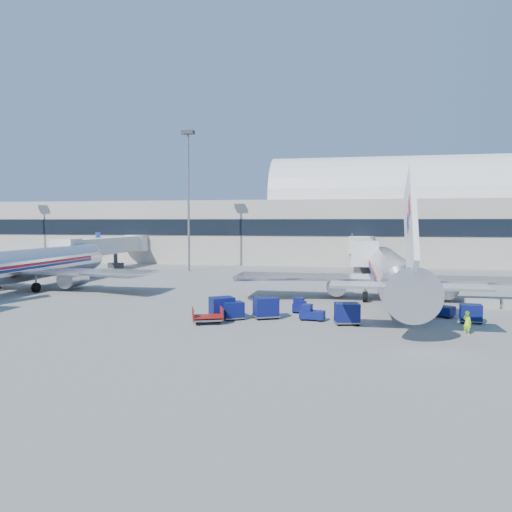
% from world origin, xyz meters
% --- Properties ---
extents(ground, '(260.00, 260.00, 0.00)m').
position_xyz_m(ground, '(0.00, 0.00, 0.00)').
color(ground, gray).
rests_on(ground, ground).
extents(terminal, '(170.00, 28.15, 21.00)m').
position_xyz_m(terminal, '(-13.60, 55.96, 7.52)').
color(terminal, '#B2AA9E').
rests_on(terminal, ground).
extents(airliner_main, '(32.00, 37.26, 12.07)m').
position_xyz_m(airliner_main, '(10.00, 4.51, 2.93)').
color(airliner_main, silver).
rests_on(airliner_main, ground).
extents(airliner_mid, '(32.00, 37.26, 12.07)m').
position_xyz_m(airliner_mid, '(-32.00, 4.51, 2.93)').
color(airliner_mid, silver).
rests_on(airliner_mid, ground).
extents(jetbridge_near, '(4.40, 27.50, 6.25)m').
position_xyz_m(jetbridge_near, '(7.60, 30.81, 3.93)').
color(jetbridge_near, silver).
rests_on(jetbridge_near, ground).
extents(jetbridge_mid, '(4.40, 27.50, 6.25)m').
position_xyz_m(jetbridge_mid, '(-34.40, 30.81, 3.93)').
color(jetbridge_mid, silver).
rests_on(jetbridge_mid, ground).
extents(mast_west, '(2.00, 1.20, 22.60)m').
position_xyz_m(mast_west, '(-20.00, 30.00, 14.79)').
color(mast_west, slate).
rests_on(mast_west, ground).
extents(barrier_near, '(3.00, 0.55, 0.90)m').
position_xyz_m(barrier_near, '(18.00, 2.00, 0.45)').
color(barrier_near, '#9E9E96').
rests_on(barrier_near, ground).
extents(tug_lead, '(2.13, 1.27, 1.31)m').
position_xyz_m(tug_lead, '(2.83, -6.72, 0.60)').
color(tug_lead, '#0A114F').
rests_on(tug_lead, ground).
extents(tug_right, '(2.60, 2.30, 1.53)m').
position_xyz_m(tug_right, '(13.36, -2.92, 0.70)').
color(tug_right, '#0A114F').
rests_on(tug_right, ground).
extents(tug_left, '(1.09, 2.12, 1.37)m').
position_xyz_m(tug_left, '(1.47, -3.14, 0.63)').
color(tug_left, '#0A114F').
rests_on(tug_left, ground).
extents(cart_train_a, '(2.49, 2.27, 1.78)m').
position_xyz_m(cart_train_a, '(-0.94, -6.72, 0.95)').
color(cart_train_a, '#0A114F').
rests_on(cart_train_a, ground).
extents(cart_train_b, '(2.10, 1.98, 1.48)m').
position_xyz_m(cart_train_b, '(-3.51, -7.66, 0.79)').
color(cart_train_b, '#0A114F').
rests_on(cart_train_b, ground).
extents(cart_train_c, '(2.53, 2.39, 1.78)m').
position_xyz_m(cart_train_c, '(-4.60, -7.22, 0.95)').
color(cart_train_c, '#0A114F').
rests_on(cart_train_c, ground).
extents(cart_solo_near, '(2.21, 1.86, 1.70)m').
position_xyz_m(cart_solo_near, '(5.73, -7.87, 0.91)').
color(cart_solo_near, '#0A114F').
rests_on(cart_solo_near, ground).
extents(cart_solo_far, '(1.81, 1.45, 1.50)m').
position_xyz_m(cart_solo_far, '(15.44, -5.33, 0.80)').
color(cart_solo_far, '#0A114F').
rests_on(cart_solo_far, ground).
extents(cart_open_red, '(2.81, 2.42, 0.63)m').
position_xyz_m(cart_open_red, '(-5.13, -9.63, 0.46)').
color(cart_open_red, slate).
rests_on(cart_open_red, ground).
extents(ramp_worker, '(0.73, 0.74, 1.72)m').
position_xyz_m(ramp_worker, '(14.23, -9.67, 0.86)').
color(ramp_worker, '#97F019').
rests_on(ramp_worker, ground).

